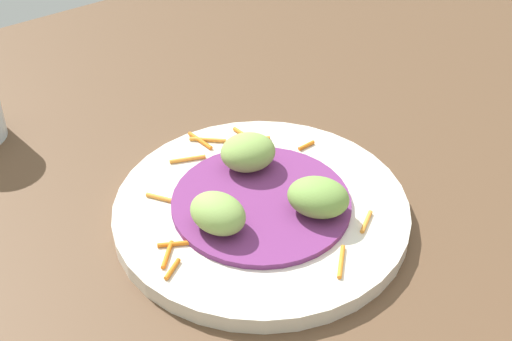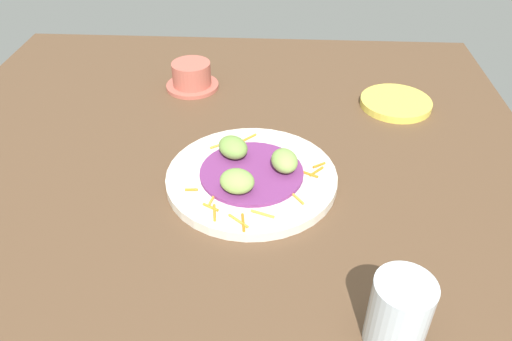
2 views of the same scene
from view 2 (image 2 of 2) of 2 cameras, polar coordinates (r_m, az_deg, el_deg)
The scene contains 10 objects.
table_surface at distance 83.90cm, azimuth -4.01°, elevation 0.01°, with size 110.00×110.00×2.00cm, color brown.
main_plate at distance 79.14cm, azimuth -0.50°, elevation -0.85°, with size 27.16×27.16×1.63cm, color silver.
cabbage_bed at distance 78.47cm, azimuth -0.51°, elevation -0.22°, with size 16.45×16.45×0.56cm, color #702D6B.
carrot_garnish at distance 75.49cm, azimuth -0.24°, elevation -2.04°, with size 21.68×24.62×0.40cm.
guac_scoop_left at distance 77.90cm, azimuth 3.28°, elevation 1.13°, with size 5.31×4.09×3.22cm, color #84A851.
guac_scoop_center at distance 80.83cm, azimuth -2.66°, elevation 2.67°, with size 5.54×4.36×3.26cm, color #759E47.
guac_scoop_right at distance 73.56cm, azimuth -2.19°, elevation -1.23°, with size 5.28×4.56×3.40cm, color #84A851.
side_plate_small at distance 103.40cm, azimuth 15.75°, elevation 7.48°, with size 13.97×13.97×1.41cm, color #E0CC4C.
terracotta_bowl at distance 106.59cm, azimuth -7.39°, elevation 10.64°, with size 11.03×11.03×5.57cm.
water_glass at distance 58.06cm, azimuth 16.08°, elevation -15.49°, with size 6.72×6.72×9.34cm, color silver.
Camera 2 is at (-9.62, 66.34, 51.46)cm, focal length 34.83 mm.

